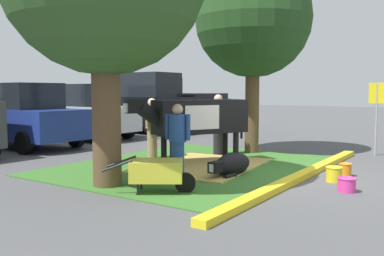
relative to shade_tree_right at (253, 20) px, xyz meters
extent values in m
plane|color=#4C4C4F|center=(-2.50, -2.02, -3.76)|extent=(80.00, 80.00, 0.00)
cube|color=#386B28|center=(-2.71, 0.24, -3.75)|extent=(6.43, 5.09, 0.02)
cube|color=yellow|center=(-2.71, -2.45, -3.70)|extent=(7.63, 0.24, 0.12)
cube|color=tan|center=(-2.67, -0.04, -3.73)|extent=(3.45, 2.74, 0.04)
cylinder|color=brown|center=(-5.42, 0.31, -2.44)|extent=(0.53, 0.53, 2.63)
cylinder|color=brown|center=(0.00, 0.00, -2.44)|extent=(0.40, 0.40, 2.64)
sphere|color=#23471E|center=(0.00, 0.00, 0.03)|extent=(3.26, 3.26, 3.26)
cube|color=black|center=(-2.45, 0.16, -2.59)|extent=(2.36, 1.68, 0.80)
cube|color=white|center=(-2.59, 0.23, -2.59)|extent=(1.13, 1.05, 0.56)
cylinder|color=black|center=(-3.64, 0.77, -2.49)|extent=(0.71, 0.58, 0.58)
cube|color=black|center=(-3.92, 0.92, -2.31)|extent=(0.51, 0.43, 0.32)
cube|color=white|center=(-4.10, 1.01, -2.35)|extent=(0.20, 0.23, 0.20)
cylinder|color=black|center=(-3.33, 0.34, -3.37)|extent=(0.14, 0.14, 0.77)
cylinder|color=black|center=(-3.11, 0.77, -3.37)|extent=(0.14, 0.14, 0.77)
cylinder|color=black|center=(-1.80, -0.46, -3.37)|extent=(0.14, 0.14, 0.77)
cylinder|color=black|center=(-1.58, -0.02, -3.37)|extent=(0.14, 0.14, 0.77)
cylinder|color=black|center=(-1.39, -0.39, -2.84)|extent=(0.06, 0.06, 0.70)
ellipsoid|color=black|center=(-3.20, -1.13, -3.52)|extent=(1.14, 0.58, 0.48)
cube|color=black|center=(-3.80, -1.08, -3.50)|extent=(0.30, 0.23, 0.22)
cube|color=silver|center=(-3.92, -1.06, -3.50)|extent=(0.07, 0.11, 0.16)
cylinder|color=black|center=(-3.57, -1.28, -3.70)|extent=(0.36, 0.13, 0.10)
cylinder|color=black|center=(-0.96, 0.55, -3.33)|extent=(0.26, 0.26, 0.86)
cylinder|color=slate|center=(-0.96, 0.55, -2.60)|extent=(0.34, 0.34, 0.59)
sphere|color=beige|center=(-0.96, 0.55, -2.19)|extent=(0.23, 0.23, 0.23)
cylinder|color=slate|center=(-0.91, 0.34, -2.57)|extent=(0.09, 0.09, 0.56)
cylinder|color=slate|center=(-1.01, 0.77, -2.57)|extent=(0.09, 0.09, 0.56)
cylinder|color=#9E7F5B|center=(-2.49, 1.64, -3.35)|extent=(0.26, 0.26, 0.81)
cylinder|color=#9E7F5B|center=(-2.49, 1.64, -2.66)|extent=(0.34, 0.34, 0.56)
sphere|color=beige|center=(-2.49, 1.64, -2.28)|extent=(0.22, 0.22, 0.22)
cylinder|color=#9E7F5B|center=(-2.27, 1.66, -2.64)|extent=(0.09, 0.09, 0.53)
cylinder|color=#9E7F5B|center=(-2.71, 1.61, -2.64)|extent=(0.09, 0.09, 0.53)
cylinder|color=#23478C|center=(-4.28, -0.49, -3.37)|extent=(0.26, 0.26, 0.78)
cylinder|color=#23478C|center=(-4.28, -0.49, -2.71)|extent=(0.34, 0.34, 0.54)
sphere|color=tan|center=(-4.28, -0.49, -2.34)|extent=(0.21, 0.21, 0.21)
cylinder|color=#23478C|center=(-4.34, -0.28, -2.68)|extent=(0.09, 0.09, 0.51)
cylinder|color=#23478C|center=(-4.23, -0.71, -2.68)|extent=(0.09, 0.09, 0.51)
cube|color=gold|center=(-5.31, -0.78, -3.36)|extent=(1.00, 1.08, 0.36)
cylinder|color=black|center=(-5.03, -1.20, -3.58)|extent=(0.28, 0.36, 0.36)
cylinder|color=black|center=(-5.29, -0.41, -3.64)|extent=(0.04, 0.04, 0.24)
cylinder|color=black|center=(-5.66, -0.65, -3.64)|extent=(0.04, 0.04, 0.24)
cylinder|color=black|center=(-5.49, -0.12, -3.24)|extent=(0.33, 0.46, 0.23)
cylinder|color=black|center=(-5.85, -0.36, -3.24)|extent=(0.33, 0.46, 0.23)
cylinder|color=#99999E|center=(1.47, -3.05, -2.77)|extent=(0.06, 0.06, 1.97)
cube|color=yellow|center=(1.47, -3.05, -2.04)|extent=(0.09, 0.44, 0.56)
cylinder|color=#EA3893|center=(-3.35, -3.52, -3.64)|extent=(0.31, 0.31, 0.24)
torus|color=#EA3893|center=(-3.35, -3.52, -3.51)|extent=(0.33, 0.33, 0.02)
cylinder|color=yellow|center=(-2.64, -3.09, -3.61)|extent=(0.31, 0.31, 0.29)
torus|color=yellow|center=(-2.64, -3.09, -3.47)|extent=(0.33, 0.33, 0.02)
cylinder|color=orange|center=(-1.94, -3.13, -3.63)|extent=(0.24, 0.24, 0.26)
torus|color=orange|center=(-1.94, -3.13, -3.50)|extent=(0.27, 0.27, 0.02)
cube|color=navy|center=(-2.88, 6.56, -2.99)|extent=(2.00, 4.48, 0.90)
cube|color=black|center=(-2.88, 6.56, -2.14)|extent=(1.68, 2.27, 0.80)
cylinder|color=black|center=(-1.91, 7.95, -3.44)|extent=(0.25, 0.65, 0.64)
cylinder|color=black|center=(-3.84, 5.17, -3.44)|extent=(0.25, 0.65, 0.64)
cylinder|color=black|center=(-2.05, 5.09, -3.44)|extent=(0.25, 0.65, 0.64)
cube|color=silver|center=(-0.09, 6.96, -2.99)|extent=(2.00, 4.48, 0.90)
cube|color=black|center=(-0.09, 6.96, -2.14)|extent=(1.68, 2.27, 0.80)
cylinder|color=black|center=(-0.93, 8.43, -3.44)|extent=(0.25, 0.65, 0.64)
cylinder|color=black|center=(0.87, 8.35, -3.44)|extent=(0.25, 0.65, 0.64)
cylinder|color=black|center=(-1.06, 5.58, -3.44)|extent=(0.25, 0.65, 0.64)
cylinder|color=black|center=(0.74, 5.49, -3.44)|extent=(0.25, 0.65, 0.64)
cube|color=black|center=(2.86, 6.67, -2.84)|extent=(2.11, 4.68, 1.20)
cube|color=black|center=(2.86, 6.67, -1.74)|extent=(1.82, 3.27, 1.00)
cylinder|color=black|center=(1.98, 8.21, -3.44)|extent=(0.25, 0.65, 0.64)
cylinder|color=black|center=(3.88, 8.12, -3.44)|extent=(0.25, 0.65, 0.64)
cylinder|color=black|center=(1.85, 5.22, -3.44)|extent=(0.25, 0.65, 0.64)
cylinder|color=black|center=(3.74, 5.14, -3.44)|extent=(0.25, 0.65, 0.64)
cube|color=black|center=(5.21, 6.79, -2.89)|extent=(2.25, 5.49, 1.10)
cube|color=black|center=(5.25, 7.74, -1.84)|extent=(1.92, 1.88, 1.00)
cube|color=black|center=(5.15, 5.58, -2.22)|extent=(2.02, 2.78, 0.24)
cylinder|color=black|center=(4.29, 8.59, -3.44)|extent=(0.25, 0.65, 0.64)
cylinder|color=black|center=(6.29, 8.50, -3.44)|extent=(0.25, 0.65, 0.64)
cylinder|color=black|center=(4.13, 5.08, -3.44)|extent=(0.25, 0.65, 0.64)
cylinder|color=black|center=(6.13, 4.99, -3.44)|extent=(0.25, 0.65, 0.64)
camera|label=1|loc=(-11.06, -5.43, -1.96)|focal=40.03mm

